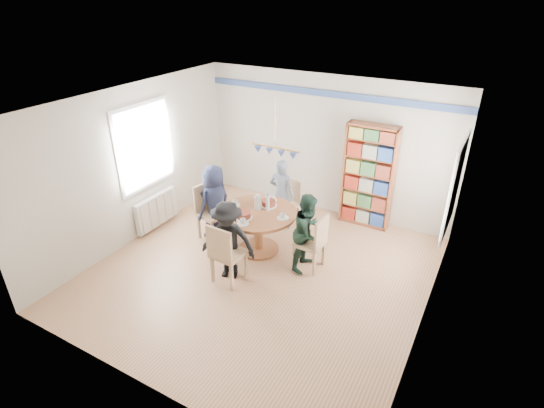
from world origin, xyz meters
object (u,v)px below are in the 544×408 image
Objects in this scene: person_near at (228,241)px; person_right at (308,232)px; chair_left at (209,209)px; person_far at (281,194)px; chair_right at (314,240)px; chair_near at (225,252)px; radiator at (157,210)px; dining_table at (258,222)px; chair_far at (289,200)px; bookshelf at (368,177)px; person_left at (215,202)px.

person_right is at bearing 25.45° from person_near.
person_far is at bearing 43.82° from chair_left.
chair_right is at bearing 0.07° from chair_left.
chair_right is 0.16m from person_right.
person_far is (-0.06, 1.92, 0.12)m from chair_near.
chair_near reaches higher than chair_left.
radiator is 0.77× the size of dining_table.
person_far is (-0.97, 0.93, 0.03)m from person_right.
bookshelf is (1.25, 0.72, 0.47)m from chair_far.
radiator is 1.24m from person_left.
person_far is at bearing 29.34° from radiator.
person_right reaches higher than chair_right.
dining_table is at bearing 73.31° from person_near.
dining_table is 0.94× the size of person_left.
person_left reaches higher than chair_near.
chair_left is at bearing -51.84° from person_left.
dining_table is 0.95m from person_right.
person_near reaches higher than dining_table.
chair_left is at bearing -177.91° from dining_table.
chair_near reaches higher than dining_table.
chair_left is at bearing -133.23° from chair_far.
dining_table is at bearing 90.60° from person_right.
chair_near is (-1.02, -0.99, 0.03)m from chair_right.
dining_table is at bearing 98.25° from person_left.
chair_right reaches higher than dining_table.
bookshelf reaches higher than chair_near.
dining_table is 0.67× the size of bookshelf.
person_near is (-0.06, -1.93, 0.16)m from chair_far.
person_near is (0.01, -1.75, -0.03)m from person_far.
chair_far reaches higher than radiator.
chair_near is 0.78× the size of person_near.
chair_near is 1.35m from person_right.
radiator is 0.74× the size of person_far.
person_left reaches higher than person_near.
radiator is 2.49m from chair_far.
radiator is 0.98× the size of chair_near.
chair_near is at bearing -20.31° from radiator.
chair_left is 0.52× the size of bookshelf.
chair_right is at bearing 3.99° from radiator.
bookshelf reaches higher than chair_left.
dining_table is at bearing 91.96° from person_far.
dining_table is 1.28× the size of chair_left.
person_right is (-0.11, 0.00, 0.12)m from chair_right.
person_far reaches higher than chair_right.
dining_table is at bearing 91.65° from chair_near.
chair_right is 1.43m from person_far.
radiator is 1.11m from chair_left.
person_near is at bearing -91.43° from dining_table.
bookshelf is at bearing -146.03° from person_far.
radiator is 2.09m from dining_table.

